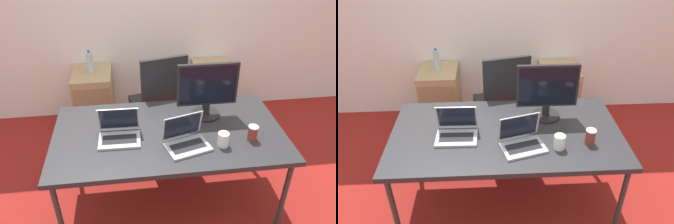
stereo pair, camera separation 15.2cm
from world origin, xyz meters
TOP-DOWN VIEW (x-y plane):
  - ground_plane at (0.00, 0.00)m, footprint 14.00×14.00m
  - wall_back at (0.00, 1.55)m, footprint 10.00×0.05m
  - desk at (0.00, 0.00)m, footprint 1.78×0.95m
  - office_chair at (-0.00, 0.80)m, footprint 0.57×0.61m
  - cabinet_left at (-0.68, 1.26)m, footprint 0.42×0.50m
  - cabinet_right at (0.67, 1.26)m, footprint 0.42×0.50m
  - water_bottle at (-0.68, 1.26)m, footprint 0.07×0.07m
  - laptop_left at (-0.38, -0.03)m, footprint 0.31×0.26m
  - laptop_right at (0.10, -0.18)m, footprint 0.35×0.32m
  - monitor at (0.34, 0.19)m, footprint 0.49×0.23m
  - mouse at (0.03, 0.10)m, footprint 0.04×0.07m
  - coffee_cup_white at (0.37, -0.22)m, footprint 0.08×0.08m
  - coffee_cup_brown at (0.60, -0.18)m, footprint 0.08×0.08m

SIDE VIEW (x-z plane):
  - ground_plane at x=0.00m, z-range 0.00..0.00m
  - cabinet_left at x=-0.68m, z-range 0.00..0.67m
  - cabinet_right at x=0.67m, z-range 0.00..0.67m
  - office_chair at x=0.00m, z-range -0.13..0.94m
  - desk at x=0.00m, z-range 0.32..1.04m
  - mouse at x=0.03m, z-range 0.72..0.76m
  - laptop_left at x=-0.38m, z-range 0.66..0.88m
  - laptop_right at x=0.10m, z-range 0.66..0.88m
  - coffee_cup_white at x=0.37m, z-range 0.72..0.83m
  - coffee_cup_brown at x=0.60m, z-range 0.73..0.84m
  - water_bottle at x=-0.68m, z-range 0.66..0.92m
  - monitor at x=0.34m, z-range 0.73..1.19m
  - wall_back at x=0.00m, z-range 0.00..2.60m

